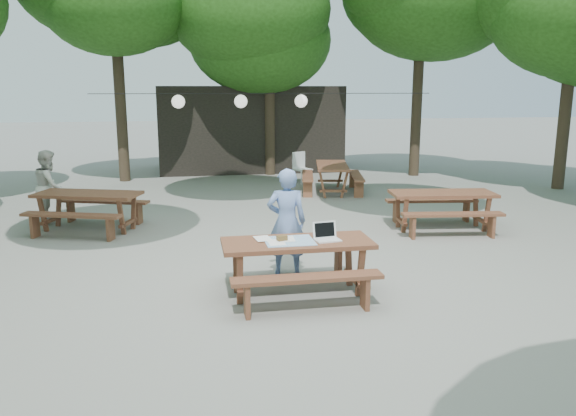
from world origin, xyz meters
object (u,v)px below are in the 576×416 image
(main_picnic_table, at_px, (297,267))
(plastic_chair, at_px, (302,174))
(picnic_table_nw, at_px, (89,211))
(woman, at_px, (287,222))
(second_person, at_px, (50,186))

(main_picnic_table, relative_size, plastic_chair, 2.22)
(picnic_table_nw, xyz_separation_m, woman, (3.36, -3.26, 0.41))
(picnic_table_nw, relative_size, plastic_chair, 2.56)
(second_person, height_order, plastic_chair, second_person)
(picnic_table_nw, distance_m, woman, 4.70)
(main_picnic_table, relative_size, woman, 1.25)
(woman, height_order, plastic_chair, woman)
(picnic_table_nw, bearing_deg, plastic_chair, 60.90)
(woman, bearing_deg, plastic_chair, -94.95)
(woman, bearing_deg, main_picnic_table, 97.42)
(picnic_table_nw, distance_m, plastic_chair, 7.10)
(plastic_chair, bearing_deg, main_picnic_table, -126.94)
(picnic_table_nw, relative_size, second_person, 1.54)
(plastic_chair, bearing_deg, second_person, -172.77)
(main_picnic_table, relative_size, picnic_table_nw, 0.87)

